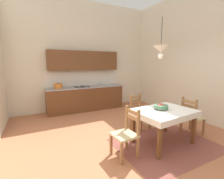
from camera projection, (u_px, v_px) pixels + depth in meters
ground_plane at (131, 145)px, 3.48m from camera, size 5.87×7.02×0.10m
wall_back at (85, 56)px, 6.02m from camera, size 5.87×0.12×4.03m
wall_right at (213, 54)px, 4.36m from camera, size 0.12×7.02×4.03m
area_rug at (166, 144)px, 3.39m from camera, size 2.10×1.60×0.01m
kitchen_cabinetry at (85, 88)px, 5.87m from camera, size 2.84×0.63×2.20m
dining_table at (164, 116)px, 3.38m from camera, size 1.32×1.03×0.75m
dining_chair_tv_side at (126, 134)px, 2.92m from camera, size 0.45×0.45×0.93m
dining_chair_window_side at (192, 117)px, 3.83m from camera, size 0.42×0.42×0.93m
dining_chair_kitchen_side at (139, 112)px, 4.23m from camera, size 0.50×0.50×0.93m
fruit_bowl at (161, 107)px, 3.41m from camera, size 0.30×0.30×0.12m
pendant_lamp at (161, 50)px, 3.13m from camera, size 0.32×0.32×0.80m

